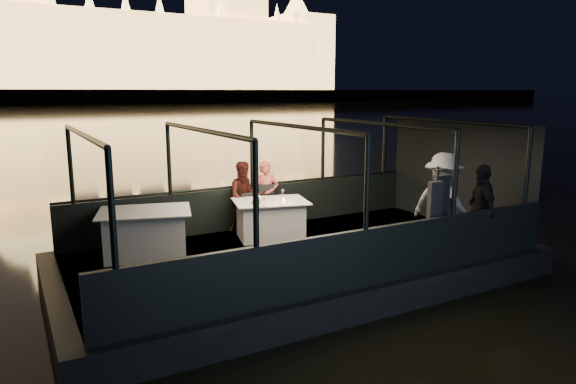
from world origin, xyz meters
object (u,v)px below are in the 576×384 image
dining_table_central (271,219)px  passenger_stripe (443,208)px  chair_port_right (268,211)px  coat_stand (436,213)px  person_woman_coral (266,194)px  wine_bottle (258,199)px  person_man_maroon (245,196)px  passenger_dark (481,207)px  chair_port_left (253,213)px  dining_table_aft (146,235)px

dining_table_central → passenger_stripe: 3.34m
dining_table_central → chair_port_right: chair_port_right is taller
coat_stand → person_woman_coral: (-1.44, 3.51, -0.15)m
wine_bottle → person_man_maroon: bearing=78.2°
chair_port_right → passenger_dark: 4.20m
passenger_dark → wine_bottle: 4.11m
chair_port_right → coat_stand: coat_stand is taller
chair_port_left → person_man_maroon: person_man_maroon is taller
chair_port_left → wine_bottle: bearing=-117.5°
dining_table_aft → wine_bottle: 2.13m
dining_table_central → chair_port_left: (-0.18, 0.45, 0.06)m
person_woman_coral → wine_bottle: 1.35m
chair_port_right → person_woman_coral: bearing=85.7°
passenger_dark → chair_port_right: bearing=-111.8°
person_woman_coral → wine_bottle: (-0.74, -1.12, 0.17)m
dining_table_aft → wine_bottle: wine_bottle is taller
dining_table_aft → passenger_dark: size_ratio=0.97×
dining_table_central → passenger_stripe: bearing=-47.5°
passenger_stripe → coat_stand: bearing=111.1°
wine_bottle → dining_table_central: bearing=40.3°
coat_stand → passenger_stripe: 0.64m
person_woman_coral → person_man_maroon: bearing=-158.2°
dining_table_aft → chair_port_left: (2.31, 0.42, 0.06)m
person_man_maroon → wine_bottle: (-0.23, -1.12, 0.17)m
dining_table_central → person_man_maroon: 0.84m
passenger_stripe → passenger_dark: 0.75m
dining_table_aft → passenger_dark: 6.09m
chair_port_left → chair_port_right: (0.35, 0.00, 0.00)m
dining_table_central → coat_stand: size_ratio=0.85×
passenger_dark → dining_table_central: bearing=-105.7°
chair_port_right → person_man_maroon: 0.57m
chair_port_left → passenger_stripe: size_ratio=0.45×
coat_stand → chair_port_left: bearing=120.2°
coat_stand → passenger_stripe: size_ratio=0.91×
chair_port_left → chair_port_right: bearing=-8.6°
passenger_dark → wine_bottle: size_ratio=5.02×
passenger_dark → dining_table_aft: bearing=-89.9°
chair_port_left → chair_port_right: chair_port_right is taller
dining_table_central → person_woman_coral: person_woman_coral is taller
chair_port_left → passenger_dark: passenger_dark is taller
dining_table_aft → coat_stand: (4.20, -2.82, 0.51)m
dining_table_aft → passenger_stripe: passenger_stripe is taller
dining_table_aft → passenger_dark: bearing=-26.4°
coat_stand → person_man_maroon: bearing=119.0°
dining_table_central → person_man_maroon: person_man_maroon is taller
person_man_maroon → wine_bottle: bearing=-90.7°
person_man_maroon → passenger_stripe: passenger_stripe is taller
dining_table_central → wine_bottle: bearing=-139.7°
dining_table_aft → person_man_maroon: person_man_maroon is taller
person_woman_coral → passenger_dark: (2.68, -3.39, 0.10)m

